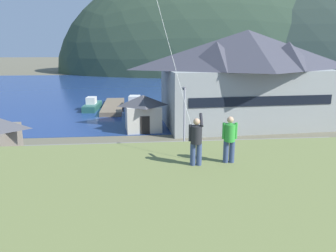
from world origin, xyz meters
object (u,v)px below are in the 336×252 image
wharf_dock (113,106)px  parked_car_front_row_end (99,158)px  moored_boat_outer_mooring (135,104)px  parked_car_back_row_left (201,182)px  moored_boat_wharfside (92,105)px  parking_light_pole (184,116)px  parked_car_front_row_red (302,193)px  parked_car_lone_by_shed (125,195)px  parked_car_back_row_right (225,158)px  storage_shed_waterside (143,112)px  parked_car_mid_row_near (155,157)px  person_companion (229,138)px  harbor_lodge (246,75)px  person_kite_flyer (196,140)px  parked_car_corner_spot (288,158)px

wharf_dock → parked_car_front_row_end: size_ratio=3.31×
moored_boat_outer_mooring → parked_car_back_row_left: bearing=-82.3°
moored_boat_wharfside → parking_light_pole: bearing=-64.2°
parked_car_back_row_left → parked_car_front_row_red: size_ratio=1.00×
parked_car_lone_by_shed → parked_car_back_row_right: same height
parked_car_back_row_right → parked_car_front_row_end: bearing=174.6°
storage_shed_waterside → parking_light_pole: 10.48m
parked_car_mid_row_near → parked_car_lone_by_shed: same height
parked_car_lone_by_shed → parked_car_back_row_left: same height
moored_boat_outer_mooring → parking_light_pole: (4.69, -24.92, 3.08)m
moored_boat_wharfside → parked_car_front_row_end: 27.65m
storage_shed_waterside → wharf_dock: 16.02m
parked_car_front_row_end → person_companion: (6.58, -15.08, 5.84)m
harbor_lodge → parked_car_lone_by_shed: (-14.89, -21.92, -5.44)m
harbor_lodge → parked_car_lone_by_shed: 27.05m
wharf_dock → parking_light_pole: 26.49m
parked_car_back_row_right → wharf_dock: bearing=111.0°
moored_boat_outer_mooring → person_companion: bearing=-85.2°
moored_boat_wharfside → moored_boat_outer_mooring: size_ratio=0.80×
parking_light_pole → parked_car_front_row_red: bearing=-61.9°
moored_boat_outer_mooring → parked_car_back_row_right: bearing=-75.5°
wharf_dock → parked_car_back_row_right: (11.16, -29.13, 0.71)m
parked_car_lone_by_shed → person_kite_flyer: (2.96, -8.02, 5.86)m
person_kite_flyer → parked_car_mid_row_near: bearing=92.4°
moored_boat_wharfside → moored_boat_outer_mooring: bearing=6.5°
harbor_lodge → parked_car_back_row_left: 23.27m
parked_car_lone_by_shed → parked_car_front_row_red: bearing=-4.0°
parked_car_mid_row_near → parked_car_corner_spot: (11.09, -1.40, 0.00)m
person_companion → harbor_lodge: bearing=70.3°
parked_car_mid_row_near → moored_boat_outer_mooring: bearing=93.5°
harbor_lodge → parked_car_front_row_red: harbor_lodge is taller
wharf_dock → moored_boat_wharfside: moored_boat_wharfside is taller
moored_boat_wharfside → moored_boat_outer_mooring: same height
parked_car_front_row_red → parking_light_pole: size_ratio=0.68×
moored_boat_outer_mooring → parked_car_mid_row_near: (1.74, -28.22, 0.34)m
person_kite_flyer → parked_car_back_row_left: bearing=77.1°
harbor_lodge → parked_car_corner_spot: size_ratio=5.18×
storage_shed_waterside → person_companion: (2.61, -28.02, 4.61)m
parked_car_lone_by_shed → harbor_lodge: bearing=55.8°
parked_car_back_row_right → person_companion: person_companion is taller
moored_boat_wharfside → moored_boat_outer_mooring: 7.01m
parked_car_front_row_red → person_companion: bearing=-134.9°
storage_shed_waterside → person_companion: size_ratio=2.78×
parked_car_lone_by_shed → person_kite_flyer: bearing=-69.8°
parked_car_lone_by_shed → parked_car_back_row_right: bearing=37.5°
moored_boat_wharfside → parked_car_front_row_end: size_ratio=1.54×
moored_boat_outer_mooring → parked_car_front_row_end: (-2.93, -28.14, 0.34)m
parked_car_mid_row_near → parking_light_pole: 5.21m
parked_car_back_row_right → parked_car_lone_by_shed: bearing=-142.5°
parked_car_mid_row_near → storage_shed_waterside: bearing=93.1°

